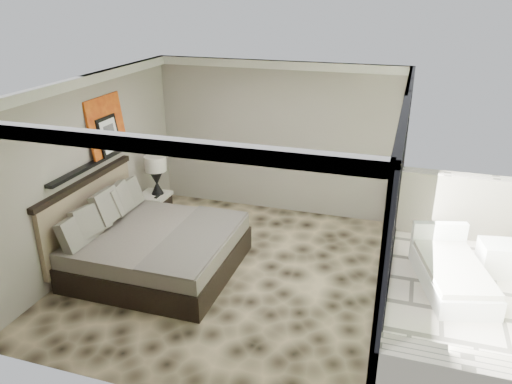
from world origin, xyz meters
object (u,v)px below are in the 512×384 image
(ottoman, at_px, (497,258))
(lounger, at_px, (451,273))
(table_lamp, at_px, (156,170))
(nightstand, at_px, (155,208))
(bed, at_px, (152,246))

(ottoman, bearing_deg, lounger, -138.75)
(table_lamp, bearing_deg, nightstand, -137.20)
(bed, relative_size, ottoman, 4.75)
(bed, xyz_separation_m, lounger, (4.29, 0.87, -0.17))
(table_lamp, bearing_deg, bed, -65.41)
(ottoman, relative_size, lounger, 0.27)
(table_lamp, relative_size, ottoman, 1.47)
(nightstand, height_order, lounger, lounger)
(table_lamp, height_order, ottoman, table_lamp)
(table_lamp, distance_m, ottoman, 5.70)
(nightstand, relative_size, table_lamp, 0.72)
(bed, xyz_separation_m, nightstand, (-0.76, 1.51, -0.11))
(bed, bearing_deg, table_lamp, 114.59)
(table_lamp, bearing_deg, ottoman, -1.22)
(lounger, bearing_deg, ottoman, 26.25)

